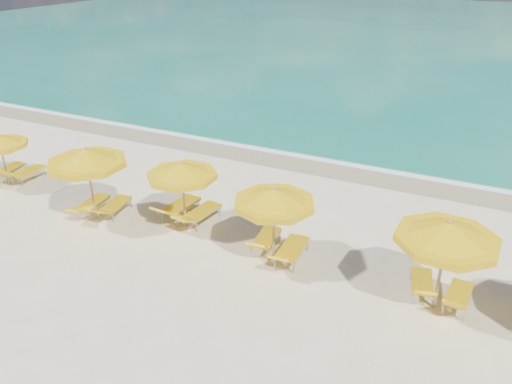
% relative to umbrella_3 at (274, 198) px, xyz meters
% --- Properties ---
extents(ground_plane, '(120.00, 120.00, 0.00)m').
position_rel_umbrella_3_xyz_m(ground_plane, '(-1.38, 0.18, -2.04)').
color(ground_plane, beige).
extents(ocean, '(120.00, 80.00, 0.30)m').
position_rel_umbrella_3_xyz_m(ocean, '(-1.38, 48.18, -2.04)').
color(ocean, '#126954').
rests_on(ocean, ground).
extents(wet_sand_band, '(120.00, 2.60, 0.01)m').
position_rel_umbrella_3_xyz_m(wet_sand_band, '(-1.38, 7.58, -2.04)').
color(wet_sand_band, tan).
rests_on(wet_sand_band, ground).
extents(foam_line, '(120.00, 1.20, 0.03)m').
position_rel_umbrella_3_xyz_m(foam_line, '(-1.38, 8.38, -2.04)').
color(foam_line, white).
rests_on(foam_line, ground).
extents(whitecap_near, '(14.00, 0.36, 0.05)m').
position_rel_umbrella_3_xyz_m(whitecap_near, '(-7.38, 17.18, -2.04)').
color(whitecap_near, white).
rests_on(whitecap_near, ground).
extents(umbrella_1, '(3.41, 3.41, 2.62)m').
position_rel_umbrella_3_xyz_m(umbrella_1, '(-6.47, -0.36, 0.19)').
color(umbrella_1, tan).
rests_on(umbrella_1, ground).
extents(umbrella_2, '(2.97, 2.97, 2.31)m').
position_rel_umbrella_3_xyz_m(umbrella_2, '(-3.46, 0.59, -0.07)').
color(umbrella_2, tan).
rests_on(umbrella_2, ground).
extents(umbrella_3, '(2.43, 2.43, 2.39)m').
position_rel_umbrella_3_xyz_m(umbrella_3, '(0.00, 0.00, 0.00)').
color(umbrella_3, tan).
rests_on(umbrella_3, ground).
extents(umbrella_4, '(3.23, 3.23, 2.57)m').
position_rel_umbrella_3_xyz_m(umbrella_4, '(4.62, -0.21, 0.15)').
color(umbrella_4, tan).
rests_on(umbrella_4, ground).
extents(lounger_0_left, '(0.91, 1.88, 0.65)m').
position_rel_umbrella_3_xyz_m(lounger_0_left, '(-11.94, 0.74, -1.83)').
color(lounger_0_left, '#A5A8AD').
rests_on(lounger_0_left, ground).
extents(lounger_0_right, '(0.66, 1.80, 0.83)m').
position_rel_umbrella_3_xyz_m(lounger_0_right, '(-11.06, 0.90, -1.82)').
color(lounger_0_right, '#A5A8AD').
rests_on(lounger_0_right, ground).
extents(lounger_1_left, '(0.79, 1.88, 0.67)m').
position_rel_umbrella_3_xyz_m(lounger_1_left, '(-6.87, -0.07, -1.83)').
color(lounger_1_left, '#A5A8AD').
rests_on(lounger_1_left, ground).
extents(lounger_1_right, '(0.80, 1.84, 0.68)m').
position_rel_umbrella_3_xyz_m(lounger_1_right, '(-6.10, 0.20, -1.83)').
color(lounger_1_right, '#A5A8AD').
rests_on(lounger_1_right, ground).
extents(lounger_2_left, '(0.79, 2.05, 0.85)m').
position_rel_umbrella_3_xyz_m(lounger_2_left, '(-3.96, 1.02, -1.80)').
color(lounger_2_left, '#A5A8AD').
rests_on(lounger_2_left, ground).
extents(lounger_2_right, '(0.87, 2.01, 0.71)m').
position_rel_umbrella_3_xyz_m(lounger_2_right, '(-3.09, 1.01, -1.81)').
color(lounger_2_right, '#A5A8AD').
rests_on(lounger_2_right, ground).
extents(lounger_3_left, '(0.79, 1.82, 0.81)m').
position_rel_umbrella_3_xyz_m(lounger_3_left, '(-0.43, 0.40, -1.82)').
color(lounger_3_left, '#A5A8AD').
rests_on(lounger_3_left, ground).
extents(lounger_3_right, '(0.74, 1.99, 0.83)m').
position_rel_umbrella_3_xyz_m(lounger_3_right, '(0.50, 0.16, -1.80)').
color(lounger_3_right, '#A5A8AD').
rests_on(lounger_3_right, ground).
extents(lounger_4_left, '(0.86, 1.73, 0.77)m').
position_rel_umbrella_3_xyz_m(lounger_4_left, '(4.22, 0.21, -1.83)').
color(lounger_4_left, '#A5A8AD').
rests_on(lounger_4_left, ground).
extents(lounger_4_right, '(0.69, 1.69, 0.79)m').
position_rel_umbrella_3_xyz_m(lounger_4_right, '(5.14, 0.06, -1.83)').
color(lounger_4_right, '#A5A8AD').
rests_on(lounger_4_right, ground).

